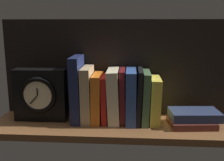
{
  "coord_description": "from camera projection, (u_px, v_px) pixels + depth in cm",
  "views": [
    {
      "loc": [
        5.54,
        -96.14,
        37.24
      ],
      "look_at": [
        -1.47,
        3.36,
        15.92
      ],
      "focal_mm": 43.16,
      "sensor_mm": 36.0,
      "label": 1
    }
  ],
  "objects": [
    {
      "name": "ground_plane",
      "position": [
        115.0,
        127.0,
        1.02
      ],
      "size": [
        93.12,
        25.49,
        2.5
      ],
      "primitive_type": "cube",
      "color": "brown"
    },
    {
      "name": "back_panel",
      "position": [
        117.0,
        68.0,
        1.1
      ],
      "size": [
        93.12,
        1.2,
        38.76
      ],
      "primitive_type": "cube",
      "color": "black",
      "rests_on": "ground_plane"
    },
    {
      "name": "book_navy_bierce",
      "position": [
        78.0,
        89.0,
        1.04
      ],
      "size": [
        4.07,
        15.22,
        25.07
      ],
      "primitive_type": "cube",
      "rotation": [
        0.0,
        -0.02,
        0.0
      ],
      "color": "#192147",
      "rests_on": "ground_plane"
    },
    {
      "name": "book_tan_shortstories",
      "position": [
        88.0,
        94.0,
        1.04
      ],
      "size": [
        3.8,
        14.71,
        20.96
      ],
      "primitive_type": "cube",
      "rotation": [
        0.0,
        -0.01,
        0.0
      ],
      "color": "tan",
      "rests_on": "ground_plane"
    },
    {
      "name": "book_orange_pandolfini",
      "position": [
        97.0,
        97.0,
        1.04
      ],
      "size": [
        3.59,
        14.45,
        18.34
      ],
      "primitive_type": "cube",
      "rotation": [
        0.0,
        0.01,
        0.0
      ],
      "color": "orange",
      "rests_on": "ground_plane"
    },
    {
      "name": "book_red_requiem",
      "position": [
        105.0,
        98.0,
        1.04
      ],
      "size": [
        2.37,
        13.51,
        17.7
      ],
      "primitive_type": "cube",
      "rotation": [
        0.0,
        -0.02,
        0.0
      ],
      "color": "red",
      "rests_on": "ground_plane"
    },
    {
      "name": "book_cream_twain",
      "position": [
        114.0,
        95.0,
        1.03
      ],
      "size": [
        5.02,
        15.27,
        20.23
      ],
      "primitive_type": "cube",
      "rotation": [
        0.0,
        -0.04,
        0.0
      ],
      "color": "beige",
      "rests_on": "ground_plane"
    },
    {
      "name": "book_maroon_dawkins",
      "position": [
        123.0,
        96.0,
        1.03
      ],
      "size": [
        2.45,
        13.01,
        20.24
      ],
      "primitive_type": "cube",
      "rotation": [
        0.0,
        -0.02,
        0.0
      ],
      "color": "maroon",
      "rests_on": "ground_plane"
    },
    {
      "name": "book_blue_modern",
      "position": [
        131.0,
        96.0,
        1.03
      ],
      "size": [
        3.86,
        16.36,
        20.09
      ],
      "primitive_type": "cube",
      "rotation": [
        0.0,
        -0.01,
        0.0
      ],
      "color": "#2D4C8E",
      "rests_on": "ground_plane"
    },
    {
      "name": "book_black_skeptic",
      "position": [
        139.0,
        96.0,
        1.02
      ],
      "size": [
        2.62,
        16.07,
        20.41
      ],
      "primitive_type": "cube",
      "rotation": [
        0.0,
        0.04,
        0.0
      ],
      "color": "black",
      "rests_on": "ground_plane"
    },
    {
      "name": "book_green_romantic",
      "position": [
        145.0,
        97.0,
        1.02
      ],
      "size": [
        3.16,
        15.33,
        19.56
      ],
      "primitive_type": "cube",
      "rotation": [
        0.0,
        0.03,
        0.0
      ],
      "color": "#476B44",
      "rests_on": "ground_plane"
    },
    {
      "name": "book_yellow_seinlanguage",
      "position": [
        155.0,
        100.0,
        1.02
      ],
      "size": [
        4.11,
        14.08,
        17.23
      ],
      "primitive_type": "cube",
      "rotation": [
        0.0,
        0.02,
        0.0
      ],
      "color": "gold",
      "rests_on": "ground_plane"
    },
    {
      "name": "framed_clock",
      "position": [
        40.0,
        95.0,
        1.04
      ],
      "size": [
        20.11,
        7.38,
        20.11
      ],
      "color": "black",
      "rests_on": "ground_plane"
    },
    {
      "name": "book_stack_side",
      "position": [
        193.0,
        118.0,
        1.0
      ],
      "size": [
        19.1,
        13.85,
        5.55
      ],
      "color": "#471E19",
      "rests_on": "ground_plane"
    }
  ]
}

